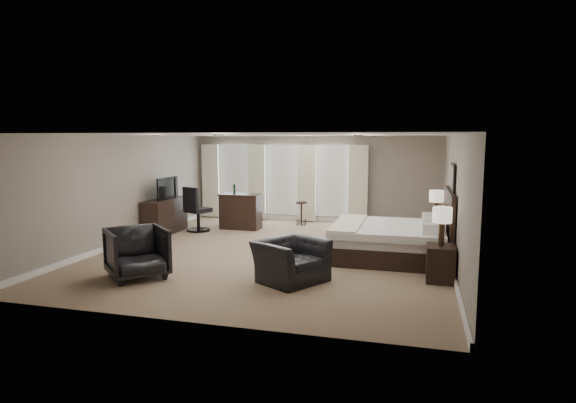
% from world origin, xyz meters
% --- Properties ---
extents(room, '(7.60, 8.60, 2.64)m').
position_xyz_m(room, '(0.00, 0.00, 1.30)').
color(room, '#806851').
rests_on(room, ground).
extents(window_bay, '(5.25, 0.20, 2.30)m').
position_xyz_m(window_bay, '(-1.00, 4.11, 1.20)').
color(window_bay, silver).
rests_on(window_bay, room).
extents(bed, '(2.32, 2.21, 1.48)m').
position_xyz_m(bed, '(2.58, 0.14, 0.74)').
color(bed, silver).
rests_on(bed, ground).
extents(nightstand_near, '(0.48, 0.59, 0.64)m').
position_xyz_m(nightstand_near, '(3.47, -1.31, 0.32)').
color(nightstand_near, black).
rests_on(nightstand_near, ground).
extents(nightstand_far, '(0.48, 0.58, 0.64)m').
position_xyz_m(nightstand_far, '(3.47, 1.59, 0.32)').
color(nightstand_far, black).
rests_on(nightstand_far, ground).
extents(lamp_near, '(0.33, 0.33, 0.69)m').
position_xyz_m(lamp_near, '(3.47, -1.31, 0.99)').
color(lamp_near, beige).
rests_on(lamp_near, nightstand_near).
extents(lamp_far, '(0.33, 0.33, 0.69)m').
position_xyz_m(lamp_far, '(3.47, 1.59, 0.98)').
color(lamp_far, beige).
rests_on(lamp_far, nightstand_far).
extents(wall_art, '(0.04, 0.96, 0.56)m').
position_xyz_m(wall_art, '(3.70, 0.14, 1.75)').
color(wall_art, slate).
rests_on(wall_art, room).
extents(dresser, '(0.51, 1.59, 0.93)m').
position_xyz_m(dresser, '(-3.45, 1.31, 0.46)').
color(dresser, black).
rests_on(dresser, ground).
extents(tv, '(0.58, 1.01, 0.13)m').
position_xyz_m(tv, '(-3.45, 1.31, 0.99)').
color(tv, black).
rests_on(tv, dresser).
extents(armchair_near, '(1.23, 1.36, 1.00)m').
position_xyz_m(armchair_near, '(0.91, -2.01, 0.50)').
color(armchair_near, black).
rests_on(armchair_near, ground).
extents(armchair_far, '(1.36, 1.36, 1.02)m').
position_xyz_m(armchair_far, '(-1.85, -2.54, 0.51)').
color(armchair_far, black).
rests_on(armchair_far, ground).
extents(bar_counter, '(1.14, 0.59, 0.99)m').
position_xyz_m(bar_counter, '(-1.73, 2.46, 0.50)').
color(bar_counter, black).
rests_on(bar_counter, ground).
extents(bar_stool_left, '(0.39, 0.39, 0.68)m').
position_xyz_m(bar_stool_left, '(-2.31, 3.57, 0.34)').
color(bar_stool_left, black).
rests_on(bar_stool_left, ground).
extents(bar_stool_right, '(0.42, 0.42, 0.71)m').
position_xyz_m(bar_stool_right, '(-0.20, 3.38, 0.35)').
color(bar_stool_right, black).
rests_on(bar_stool_right, ground).
extents(desk_chair, '(0.82, 0.82, 1.23)m').
position_xyz_m(desk_chair, '(-2.73, 1.82, 0.62)').
color(desk_chair, black).
rests_on(desk_chair, ground).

